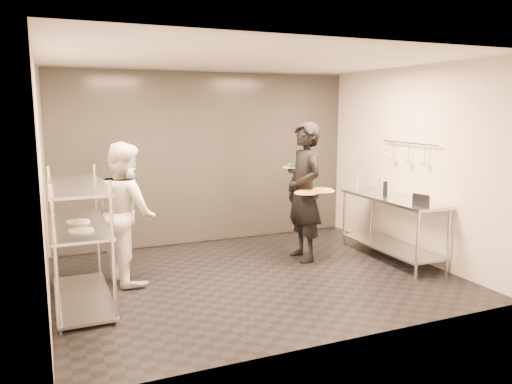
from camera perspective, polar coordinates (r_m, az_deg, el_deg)
name	(u,v)px	position (r m, az deg, el deg)	size (l,w,h in m)	color
room_shell	(224,163)	(7.43, -3.65, 3.37)	(5.00, 4.00, 2.80)	black
pass_rack	(80,237)	(5.97, -19.52, -4.86)	(0.60, 1.60, 1.50)	silver
prep_counter	(392,217)	(7.58, 15.27, -2.76)	(0.60, 1.80, 0.92)	silver
utensil_rail	(409,154)	(7.60, 17.05, 4.22)	(0.07, 1.20, 0.31)	silver
waiter	(304,192)	(7.24, 5.54, 0.01)	(0.73, 0.48, 2.01)	black
chef	(126,212)	(6.53, -14.64, -2.27)	(0.87, 0.68, 1.79)	white
pizza_plate_near	(306,192)	(6.97, 5.73, -0.03)	(0.32, 0.32, 0.05)	white
pizza_plate_far	(322,190)	(7.16, 7.55, 0.22)	(0.36, 0.36, 0.05)	white
salad_plate	(291,166)	(7.48, 4.05, 3.01)	(0.26, 0.26, 0.07)	white
pos_monitor	(421,200)	(6.89, 18.32, -0.92)	(0.05, 0.23, 0.17)	black
bottle_green	(358,181)	(8.10, 11.53, 1.20)	(0.07, 0.07, 0.26)	gray
bottle_clear	(379,186)	(7.89, 13.90, 0.71)	(0.06, 0.06, 0.21)	gray
bottle_dark	(385,189)	(7.52, 14.55, 0.34)	(0.07, 0.07, 0.23)	black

